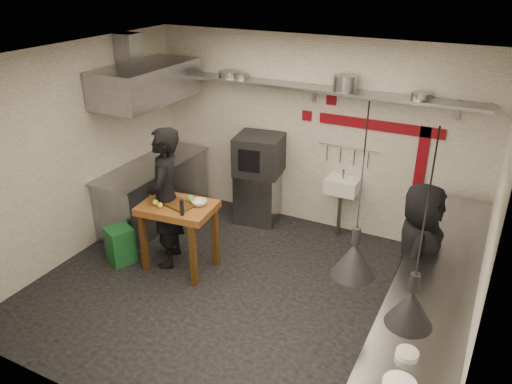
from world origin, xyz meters
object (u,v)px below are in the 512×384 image
at_px(green_bin, 120,245).
at_px(chef_left, 166,198).
at_px(oven_stand, 258,196).
at_px(chef_right, 417,253).
at_px(combi_oven, 259,154).
at_px(prep_table, 180,236).

distance_m(green_bin, chef_left, 0.95).
bearing_deg(chef_left, oven_stand, 139.43).
xyz_separation_m(oven_stand, chef_right, (2.58, -1.25, 0.41)).
distance_m(combi_oven, green_bin, 2.36).
xyz_separation_m(chef_left, chef_right, (3.09, 0.35, -0.13)).
height_order(prep_table, chef_right, chef_right).
bearing_deg(chef_left, green_bin, -85.25).
bearing_deg(combi_oven, chef_left, -117.70).
xyz_separation_m(combi_oven, chef_right, (2.56, -1.25, -0.28)).
distance_m(oven_stand, prep_table, 1.67).
bearing_deg(green_bin, prep_table, 17.86).
distance_m(combi_oven, prep_table, 1.79).
relative_size(combi_oven, chef_right, 0.41).
bearing_deg(chef_right, oven_stand, 63.01).
height_order(combi_oven, green_bin, combi_oven).
relative_size(green_bin, chef_right, 0.31).
xyz_separation_m(green_bin, chef_right, (3.67, 0.65, 0.56)).
bearing_deg(oven_stand, chef_right, -35.06).
relative_size(combi_oven, chef_left, 0.36).
bearing_deg(chef_right, green_bin, 98.84).
height_order(green_bin, prep_table, prep_table).
xyz_separation_m(oven_stand, combi_oven, (0.02, 0.01, 0.69)).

